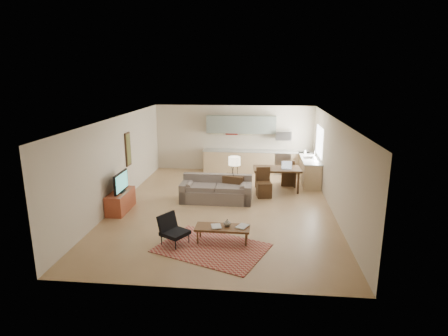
# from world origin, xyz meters

# --- Properties ---
(room) EXTENTS (9.00, 9.00, 9.00)m
(room) POSITION_xyz_m (0.00, 0.00, 1.35)
(room) COLOR #9C784F
(room) RESTS_ON ground
(kitchen_counter_back) EXTENTS (4.26, 0.64, 0.92)m
(kitchen_counter_back) POSITION_xyz_m (0.90, 4.18, 0.46)
(kitchen_counter_back) COLOR tan
(kitchen_counter_back) RESTS_ON ground
(kitchen_counter_right) EXTENTS (0.64, 2.26, 0.92)m
(kitchen_counter_right) POSITION_xyz_m (2.93, 3.00, 0.46)
(kitchen_counter_right) COLOR tan
(kitchen_counter_right) RESTS_ON ground
(kitchen_range) EXTENTS (0.62, 0.62, 0.90)m
(kitchen_range) POSITION_xyz_m (2.00, 4.18, 0.45)
(kitchen_range) COLOR #A5A8AD
(kitchen_range) RESTS_ON ground
(kitchen_microwave) EXTENTS (0.62, 0.40, 0.35)m
(kitchen_microwave) POSITION_xyz_m (2.00, 4.20, 1.55)
(kitchen_microwave) COLOR #A5A8AD
(kitchen_microwave) RESTS_ON room
(upper_cabinets) EXTENTS (2.80, 0.34, 0.70)m
(upper_cabinets) POSITION_xyz_m (0.30, 4.33, 1.95)
(upper_cabinets) COLOR slate
(upper_cabinets) RESTS_ON room
(window_right) EXTENTS (0.02, 1.40, 1.05)m
(window_right) POSITION_xyz_m (3.23, 3.00, 1.55)
(window_right) COLOR white
(window_right) RESTS_ON room
(wall_art_left) EXTENTS (0.06, 0.42, 1.10)m
(wall_art_left) POSITION_xyz_m (-3.21, 0.90, 1.55)
(wall_art_left) COLOR olive
(wall_art_left) RESTS_ON room
(triptych) EXTENTS (1.70, 0.04, 0.50)m
(triptych) POSITION_xyz_m (-0.10, 4.47, 1.75)
(triptych) COLOR beige
(triptych) RESTS_ON room
(rug) EXTENTS (2.87, 2.46, 0.02)m
(rug) POSITION_xyz_m (0.02, -2.80, 0.01)
(rug) COLOR maroon
(rug) RESTS_ON floor
(sofa) EXTENTS (2.34, 1.03, 0.81)m
(sofa) POSITION_xyz_m (-0.27, 0.49, 0.41)
(sofa) COLOR #655951
(sofa) RESTS_ON floor
(coffee_table) EXTENTS (1.33, 0.54, 0.40)m
(coffee_table) POSITION_xyz_m (0.24, -2.44, 0.20)
(coffee_table) COLOR #503017
(coffee_table) RESTS_ON floor
(book_a) EXTENTS (0.36, 0.41, 0.03)m
(book_a) POSITION_xyz_m (-0.03, -2.49, 0.41)
(book_a) COLOR maroon
(book_a) RESTS_ON coffee_table
(book_b) EXTENTS (0.50, 0.52, 0.02)m
(book_b) POSITION_xyz_m (0.60, -2.34, 0.41)
(book_b) COLOR navy
(book_b) RESTS_ON coffee_table
(vase) EXTENTS (0.25, 0.25, 0.18)m
(vase) POSITION_xyz_m (0.34, -2.39, 0.48)
(vase) COLOR black
(vase) RESTS_ON coffee_table
(armchair) EXTENTS (0.88, 0.88, 0.73)m
(armchair) POSITION_xyz_m (-0.87, -2.68, 0.36)
(armchair) COLOR black
(armchair) RESTS_ON floor
(tv_credenza) EXTENTS (0.49, 1.27, 0.59)m
(tv_credenza) POSITION_xyz_m (-2.99, -0.62, 0.29)
(tv_credenza) COLOR #983E26
(tv_credenza) RESTS_ON floor
(tv) EXTENTS (0.10, 0.98, 0.59)m
(tv) POSITION_xyz_m (-2.94, -0.62, 0.88)
(tv) COLOR black
(tv) RESTS_ON tv_credenza
(console_table) EXTENTS (0.76, 0.60, 0.78)m
(console_table) POSITION_xyz_m (0.28, 0.84, 0.39)
(console_table) COLOR #332113
(console_table) RESTS_ON floor
(table_lamp) EXTENTS (0.50, 0.50, 0.63)m
(table_lamp) POSITION_xyz_m (0.28, 0.84, 1.10)
(table_lamp) COLOR beige
(table_lamp) RESTS_ON console_table
(dining_table) EXTENTS (1.65, 1.01, 0.81)m
(dining_table) POSITION_xyz_m (1.68, 1.81, 0.40)
(dining_table) COLOR #332113
(dining_table) RESTS_ON floor
(dining_chair_near) EXTENTS (0.54, 0.56, 0.97)m
(dining_chair_near) POSITION_xyz_m (1.24, 1.09, 0.48)
(dining_chair_near) COLOR #332113
(dining_chair_near) RESTS_ON floor
(dining_chair_far) EXTENTS (0.49, 0.51, 0.96)m
(dining_chair_far) POSITION_xyz_m (2.11, 2.53, 0.48)
(dining_chair_far) COLOR #332113
(dining_chair_far) RESTS_ON floor
(laptop) EXTENTS (0.36, 0.28, 0.26)m
(laptop) POSITION_xyz_m (2.00, 1.70, 0.94)
(laptop) COLOR #A5A8AD
(laptop) RESTS_ON dining_table
(soap_bottle) EXTENTS (0.11, 0.11, 0.19)m
(soap_bottle) POSITION_xyz_m (2.83, 3.74, 1.02)
(soap_bottle) COLOR beige
(soap_bottle) RESTS_ON kitchen_counter_right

